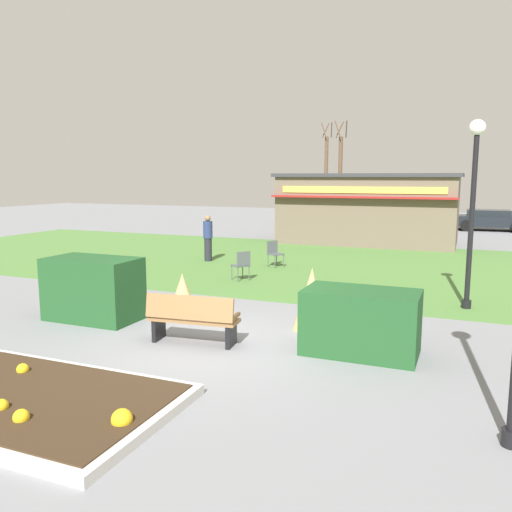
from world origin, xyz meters
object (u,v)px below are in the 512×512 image
at_px(lamppost_mid, 473,192).
at_px(tree_left_bg, 326,175).
at_px(trash_bin, 95,300).
at_px(parked_car_east_slot, 490,219).
at_px(tree_right_bg, 340,177).
at_px(park_bench, 193,319).
at_px(cafe_chair_west, 274,252).
at_px(cafe_chair_east, 242,263).
at_px(food_kiosk, 368,208).
at_px(person_strolling, 208,238).
at_px(parked_car_west_slot, 313,214).
at_px(parked_car_center_slot, 396,217).

bearing_deg(lamppost_mid, tree_left_bg, 111.48).
xyz_separation_m(lamppost_mid, trash_bin, (-7.55, -4.03, -2.33)).
relative_size(parked_car_east_slot, tree_right_bg, 0.62).
height_order(park_bench, lamppost_mid, lamppost_mid).
bearing_deg(cafe_chair_west, cafe_chair_east, -90.94).
distance_m(lamppost_mid, food_kiosk, 12.31).
bearing_deg(person_strolling, food_kiosk, -73.17).
height_order(parked_car_west_slot, parked_car_center_slot, same).
xyz_separation_m(park_bench, tree_left_bg, (-5.82, 31.49, 2.74)).
height_order(cafe_chair_west, cafe_chair_east, same).
xyz_separation_m(parked_car_center_slot, tree_left_bg, (-6.29, 6.95, 2.58)).
height_order(cafe_chair_west, tree_left_bg, tree_left_bg).
bearing_deg(tree_right_bg, park_bench, -82.17).
bearing_deg(tree_left_bg, lamppost_mid, -68.52).
relative_size(lamppost_mid, parked_car_center_slot, 1.01).
xyz_separation_m(trash_bin, parked_car_east_slot, (8.62, 23.78, 0.24)).
height_order(cafe_chair_west, tree_right_bg, tree_right_bg).
height_order(parked_car_west_slot, parked_car_east_slot, same).
bearing_deg(cafe_chair_west, parked_car_center_slot, 82.97).
bearing_deg(park_bench, parked_car_east_slot, 76.81).
relative_size(trash_bin, parked_car_east_slot, 0.19).
xyz_separation_m(parked_car_east_slot, tree_left_bg, (-11.57, 6.95, 2.58)).
distance_m(food_kiosk, cafe_chair_west, 8.07).
relative_size(cafe_chair_east, parked_car_east_slot, 0.21).
distance_m(cafe_chair_east, tree_left_bg, 26.21).
bearing_deg(cafe_chair_west, tree_left_bg, 100.57).
relative_size(park_bench, trash_bin, 2.17).
distance_m(parked_car_center_slot, tree_left_bg, 9.72).
relative_size(park_bench, cafe_chair_east, 1.96).
bearing_deg(parked_car_west_slot, tree_left_bg, 98.32).
bearing_deg(trash_bin, cafe_chair_east, 75.41).
bearing_deg(food_kiosk, parked_car_center_slot, 88.44).
height_order(trash_bin, parked_car_center_slot, parked_car_center_slot).
relative_size(lamppost_mid, cafe_chair_east, 4.89).
bearing_deg(person_strolling, tree_left_bg, -38.72).
distance_m(lamppost_mid, parked_car_west_slot, 22.01).
relative_size(food_kiosk, parked_car_west_slot, 1.90).
xyz_separation_m(cafe_chair_east, tree_right_bg, (-2.23, 21.80, 2.53)).
bearing_deg(cafe_chair_east, parked_car_west_slot, 99.81).
xyz_separation_m(park_bench, tree_right_bg, (-3.79, 27.57, 2.57)).
xyz_separation_m(park_bench, lamppost_mid, (4.68, 4.78, 2.25)).
xyz_separation_m(lamppost_mid, parked_car_east_slot, (1.07, 19.75, -2.09)).
bearing_deg(parked_car_center_slot, cafe_chair_west, -97.03).
relative_size(parked_car_center_slot, tree_right_bg, 0.63).
relative_size(food_kiosk, person_strolling, 4.83).
relative_size(cafe_chair_east, parked_car_west_slot, 0.21).
bearing_deg(tree_left_bg, parked_car_west_slot, -81.68).
relative_size(cafe_chair_east, tree_left_bg, 0.12).
bearing_deg(parked_car_center_slot, trash_bin, -97.98).
bearing_deg(parked_car_west_slot, person_strolling, -87.81).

